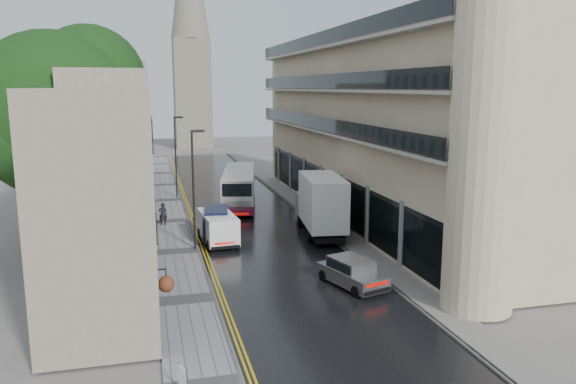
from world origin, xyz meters
name	(u,v)px	position (x,y,z in m)	size (l,w,h in m)	color
road	(246,218)	(0.00, 27.50, 0.01)	(9.00, 85.00, 0.02)	black
left_sidewalk	(171,221)	(-5.85, 27.50, 0.06)	(2.70, 85.00, 0.12)	gray
right_sidewalk	(312,213)	(5.40, 27.50, 0.06)	(1.80, 85.00, 0.12)	slate
old_shop_row	(119,142)	(-9.45, 30.00, 6.00)	(4.50, 56.00, 12.00)	gray
modern_block	(378,128)	(10.30, 26.00, 7.00)	(8.00, 40.00, 14.00)	beige
church_spire	(190,27)	(0.50, 82.00, 20.00)	(6.40, 6.40, 40.00)	gray
tree_near	(56,143)	(-12.50, 20.00, 6.95)	(10.56, 10.56, 13.89)	black
tree_far	(85,136)	(-12.20, 33.00, 6.23)	(9.24, 9.24, 12.46)	black
cream_bus	(224,194)	(-1.47, 29.70, 1.55)	(2.55, 11.22, 3.06)	silver
white_lorry	(309,211)	(2.76, 19.43, 2.15)	(2.43, 8.11, 4.26)	white
silver_hatchback	(356,283)	(2.24, 9.36, 0.77)	(1.76, 4.02, 1.51)	#A3A2A7
white_van	(209,235)	(-3.85, 19.14, 1.05)	(1.95, 4.55, 2.06)	white
navy_van	(204,228)	(-4.02, 20.49, 1.14)	(1.76, 4.40, 2.25)	black
pedestrian	(163,214)	(-6.46, 26.29, 0.95)	(0.61, 0.40, 1.66)	black
lamp_post_near	(193,191)	(-4.70, 19.45, 3.84)	(0.84, 0.19, 7.45)	black
lamp_post_far	(176,157)	(-4.86, 36.96, 3.82)	(0.83, 0.18, 7.39)	black
estate_sign	(183,381)	(-6.57, 2.33, 0.60)	(0.08, 0.57, 0.95)	white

